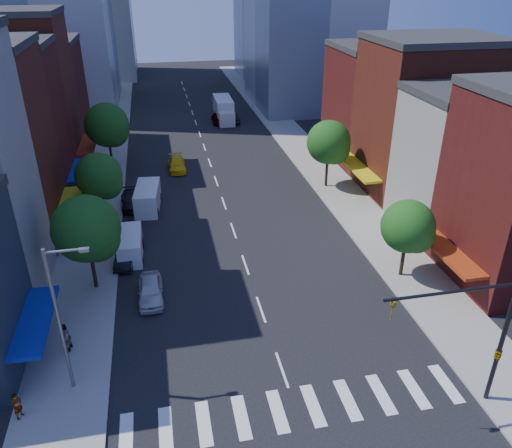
{
  "coord_description": "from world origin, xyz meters",
  "views": [
    {
      "loc": [
        -6.02,
        -21.65,
        21.42
      ],
      "look_at": [
        0.34,
        9.39,
        5.0
      ],
      "focal_mm": 35.0,
      "sensor_mm": 36.0,
      "label": 1
    }
  ],
  "objects_px": {
    "cargo_van_far": "(148,198)",
    "taxi": "(177,164)",
    "parked_car_third": "(127,236)",
    "parked_car_rear": "(131,200)",
    "cargo_van_near": "(130,246)",
    "traffic_car_far": "(218,117)",
    "pedestrian_far": "(65,338)",
    "parked_car_front": "(151,290)",
    "traffic_car_oncoming": "(232,118)",
    "box_truck": "(224,110)",
    "pedestrian_near": "(17,406)",
    "parked_car_second": "(126,255)"
  },
  "relations": [
    {
      "from": "taxi",
      "to": "traffic_car_far",
      "type": "relative_size",
      "value": 1.0
    },
    {
      "from": "cargo_van_near",
      "to": "box_truck",
      "type": "bearing_deg",
      "value": 71.28
    },
    {
      "from": "cargo_van_near",
      "to": "cargo_van_far",
      "type": "relative_size",
      "value": 0.85
    },
    {
      "from": "parked_car_front",
      "to": "cargo_van_far",
      "type": "xyz_separation_m",
      "value": [
        -0.02,
        15.35,
        0.4
      ]
    },
    {
      "from": "cargo_van_near",
      "to": "traffic_car_far",
      "type": "distance_m",
      "value": 40.16
    },
    {
      "from": "taxi",
      "to": "pedestrian_far",
      "type": "bearing_deg",
      "value": -106.08
    },
    {
      "from": "cargo_van_near",
      "to": "traffic_car_oncoming",
      "type": "relative_size",
      "value": 1.1
    },
    {
      "from": "parked_car_third",
      "to": "traffic_car_far",
      "type": "relative_size",
      "value": 1.06
    },
    {
      "from": "parked_car_rear",
      "to": "traffic_car_far",
      "type": "xyz_separation_m",
      "value": [
        12.67,
        28.2,
        0.15
      ]
    },
    {
      "from": "taxi",
      "to": "traffic_car_oncoming",
      "type": "bearing_deg",
      "value": 62.93
    },
    {
      "from": "cargo_van_near",
      "to": "pedestrian_far",
      "type": "bearing_deg",
      "value": -108.26
    },
    {
      "from": "traffic_car_oncoming",
      "to": "pedestrian_near",
      "type": "distance_m",
      "value": 57.26
    },
    {
      "from": "parked_car_rear",
      "to": "traffic_car_oncoming",
      "type": "xyz_separation_m",
      "value": [
        14.65,
        27.77,
        0.06
      ]
    },
    {
      "from": "traffic_car_far",
      "to": "pedestrian_near",
      "type": "xyz_separation_m",
      "value": [
        -17.95,
        -54.11,
        0.16
      ]
    },
    {
      "from": "pedestrian_near",
      "to": "box_truck",
      "type": "bearing_deg",
      "value": 7.77
    },
    {
      "from": "parked_car_front",
      "to": "parked_car_second",
      "type": "relative_size",
      "value": 1.07
    },
    {
      "from": "traffic_car_oncoming",
      "to": "box_truck",
      "type": "height_order",
      "value": "box_truck"
    },
    {
      "from": "cargo_van_near",
      "to": "box_truck",
      "type": "height_order",
      "value": "box_truck"
    },
    {
      "from": "parked_car_second",
      "to": "pedestrian_far",
      "type": "relative_size",
      "value": 2.09
    },
    {
      "from": "parked_car_front",
      "to": "cargo_van_near",
      "type": "distance_m",
      "value": 6.54
    },
    {
      "from": "box_truck",
      "to": "pedestrian_far",
      "type": "relative_size",
      "value": 4.32
    },
    {
      "from": "parked_car_third",
      "to": "parked_car_rear",
      "type": "distance_m",
      "value": 7.55
    },
    {
      "from": "parked_car_second",
      "to": "parked_car_rear",
      "type": "relative_size",
      "value": 0.91
    },
    {
      "from": "parked_car_third",
      "to": "cargo_van_near",
      "type": "height_order",
      "value": "cargo_van_near"
    },
    {
      "from": "taxi",
      "to": "traffic_car_far",
      "type": "bearing_deg",
      "value": 68.46
    },
    {
      "from": "traffic_car_oncoming",
      "to": "pedestrian_far",
      "type": "xyz_separation_m",
      "value": [
        -18.18,
        -48.8,
        0.42
      ]
    },
    {
      "from": "parked_car_second",
      "to": "traffic_car_far",
      "type": "xyz_separation_m",
      "value": [
        12.81,
        39.04,
        0.13
      ]
    },
    {
      "from": "cargo_van_near",
      "to": "pedestrian_near",
      "type": "height_order",
      "value": "cargo_van_near"
    },
    {
      "from": "cargo_van_far",
      "to": "cargo_van_near",
      "type": "bearing_deg",
      "value": -93.65
    },
    {
      "from": "traffic_car_oncoming",
      "to": "pedestrian_near",
      "type": "xyz_separation_m",
      "value": [
        -19.94,
        -53.68,
        0.26
      ]
    },
    {
      "from": "traffic_car_far",
      "to": "box_truck",
      "type": "relative_size",
      "value": 0.56
    },
    {
      "from": "parked_car_third",
      "to": "taxi",
      "type": "height_order",
      "value": "parked_car_third"
    },
    {
      "from": "box_truck",
      "to": "pedestrian_near",
      "type": "bearing_deg",
      "value": -107.76
    },
    {
      "from": "pedestrian_near",
      "to": "parked_car_front",
      "type": "bearing_deg",
      "value": -9.37
    },
    {
      "from": "parked_car_front",
      "to": "taxi",
      "type": "xyz_separation_m",
      "value": [
        3.46,
        25.54,
        -0.06
      ]
    },
    {
      "from": "taxi",
      "to": "pedestrian_near",
      "type": "height_order",
      "value": "pedestrian_near"
    },
    {
      "from": "parked_car_third",
      "to": "cargo_van_far",
      "type": "height_order",
      "value": "cargo_van_far"
    },
    {
      "from": "parked_car_front",
      "to": "pedestrian_near",
      "type": "distance_m",
      "value": 11.87
    },
    {
      "from": "parked_car_front",
      "to": "taxi",
      "type": "distance_m",
      "value": 25.78
    },
    {
      "from": "parked_car_rear",
      "to": "traffic_car_oncoming",
      "type": "height_order",
      "value": "traffic_car_oncoming"
    },
    {
      "from": "parked_car_front",
      "to": "cargo_van_far",
      "type": "distance_m",
      "value": 15.35
    },
    {
      "from": "cargo_van_far",
      "to": "taxi",
      "type": "xyz_separation_m",
      "value": [
        3.48,
        10.19,
        -0.46
      ]
    },
    {
      "from": "traffic_car_far",
      "to": "pedestrian_far",
      "type": "xyz_separation_m",
      "value": [
        -16.19,
        -49.23,
        0.33
      ]
    },
    {
      "from": "taxi",
      "to": "pedestrian_far",
      "type": "height_order",
      "value": "pedestrian_far"
    },
    {
      "from": "box_truck",
      "to": "parked_car_front",
      "type": "bearing_deg",
      "value": -103.49
    },
    {
      "from": "parked_car_second",
      "to": "cargo_van_near",
      "type": "bearing_deg",
      "value": 76.51
    },
    {
      "from": "parked_car_second",
      "to": "box_truck",
      "type": "height_order",
      "value": "box_truck"
    },
    {
      "from": "taxi",
      "to": "cargo_van_near",
      "type": "bearing_deg",
      "value": -104.6
    },
    {
      "from": "parked_car_rear",
      "to": "cargo_van_near",
      "type": "bearing_deg",
      "value": -91.85
    },
    {
      "from": "pedestrian_near",
      "to": "traffic_car_oncoming",
      "type": "bearing_deg",
      "value": 6.4
    }
  ]
}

